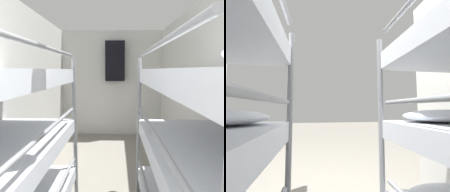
# 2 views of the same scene
# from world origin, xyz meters

# --- Properties ---
(wall_left) EXTENTS (0.06, 5.00, 2.45)m
(wall_left) POSITION_xyz_m (-1.19, 2.44, 1.22)
(wall_left) COLOR silver
(wall_left) RESTS_ON ground_plane
(wall_right) EXTENTS (0.06, 5.00, 2.45)m
(wall_right) POSITION_xyz_m (1.19, 2.44, 1.22)
(wall_right) COLOR silver
(wall_right) RESTS_ON ground_plane
(wall_back) EXTENTS (2.44, 0.06, 2.45)m
(wall_back) POSITION_xyz_m (0.00, 4.91, 1.22)
(wall_back) COLOR silver
(wall_back) RESTS_ON ground_plane
(bunk_stack_right_near) EXTENTS (0.82, 1.83, 1.72)m
(bunk_stack_right_near) POSITION_xyz_m (0.75, 1.40, 0.94)
(bunk_stack_right_near) COLOR gray
(bunk_stack_right_near) RESTS_ON ground_plane
(hanging_coat) EXTENTS (0.44, 0.12, 0.90)m
(hanging_coat) POSITION_xyz_m (0.07, 4.76, 1.75)
(hanging_coat) COLOR black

